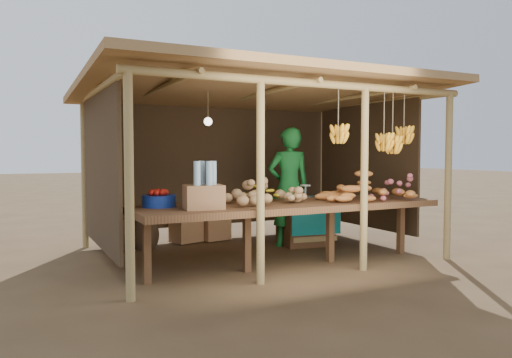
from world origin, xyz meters
name	(u,v)px	position (x,y,z in m)	size (l,w,h in m)	color
ground	(256,253)	(0.00, 0.00, 0.00)	(60.00, 60.00, 0.00)	brown
stall_structure	(258,117)	(0.07, 0.06, 1.92)	(4.70, 3.50, 2.43)	#A38954
counter	(290,208)	(0.00, -0.95, 0.74)	(3.90, 1.05, 0.80)	brown
potato_heap	(265,188)	(-0.32, -0.88, 0.99)	(1.14, 0.69, 0.37)	#9F7B52
sweet_potato_heap	(370,187)	(1.07, -1.16, 0.98)	(1.13, 0.68, 0.36)	#BB6E30
onion_heap	(397,186)	(1.47, -1.23, 0.98)	(0.74, 0.44, 0.35)	#B45761
banana_pile	(265,188)	(-0.19, -0.63, 0.97)	(0.53, 0.32, 0.34)	yellow
tomato_basin	(159,200)	(-1.58, -0.66, 0.88)	(0.39, 0.39, 0.20)	navy
bottle_box	(204,191)	(-1.20, -1.09, 1.00)	(0.47, 0.40, 0.53)	#A06F47
vendor	(289,187)	(0.69, 0.27, 0.90)	(0.66, 0.43, 1.80)	#1A7730
tarp_crate	(304,220)	(0.96, 0.24, 0.39)	(0.88, 0.79, 0.95)	brown
carton_stack	(205,222)	(-0.31, 1.20, 0.31)	(0.98, 0.44, 0.69)	#A06F47
burlap_sacks	(131,233)	(-1.53, 1.02, 0.25)	(0.83, 0.43, 0.58)	#42301E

